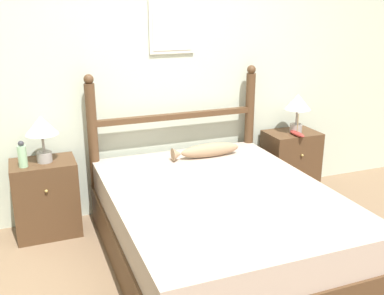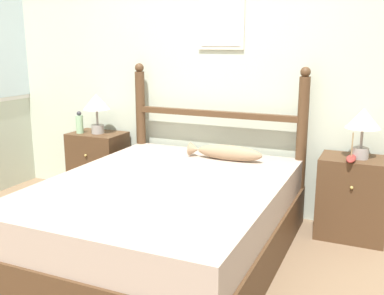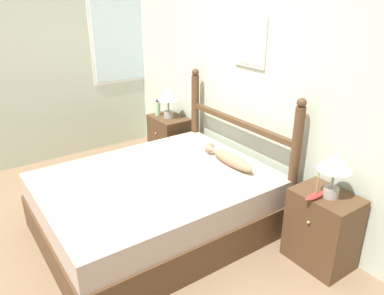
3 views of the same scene
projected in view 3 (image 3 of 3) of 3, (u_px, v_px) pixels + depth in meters
name	position (u px, v px, depth m)	size (l,w,h in m)	color
ground_plane	(92.00, 247.00, 3.30)	(16.00, 16.00, 0.00)	#7A6047
wall_back	(245.00, 79.00, 3.72)	(6.40, 0.08, 2.55)	beige
wall_left	(16.00, 65.00, 4.42)	(0.08, 6.40, 2.55)	beige
bed	(157.00, 203.00, 3.46)	(1.57, 2.02, 0.55)	#4C331E
headboard	(237.00, 140.00, 3.81)	(1.57, 0.09, 1.29)	#4C331E
nightstand_left	(169.00, 141.00, 4.78)	(0.51, 0.39, 0.63)	#4C331E
nightstand_right	(322.00, 229.00, 3.02)	(0.51, 0.39, 0.63)	#4C331E
table_lamp_left	(168.00, 96.00, 4.53)	(0.26, 0.26, 0.38)	gray
table_lamp_right	(335.00, 164.00, 2.76)	(0.26, 0.26, 0.38)	gray
bottle	(158.00, 108.00, 4.69)	(0.07, 0.07, 0.21)	#99C699
model_boat	(316.00, 195.00, 2.84)	(0.07, 0.23, 0.21)	maroon
fish_pillow	(229.00, 159.00, 3.56)	(0.62, 0.11, 0.12)	#997A5B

